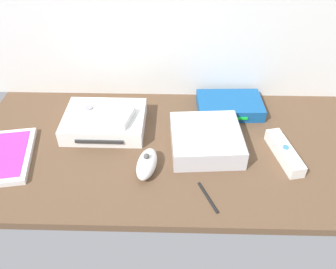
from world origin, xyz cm
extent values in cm
cube|color=brown|center=(0.00, 0.00, -1.00)|extent=(100.00, 48.00, 2.00)
cube|color=white|center=(-16.95, 7.17, 2.20)|extent=(21.11, 16.14, 4.40)
cube|color=#2D2D2D|center=(-17.01, -1.03, 2.20)|extent=(12.00, 0.68, 0.80)
cube|color=silver|center=(9.42, -0.39, 2.50)|extent=(18.14, 18.14, 5.00)
cube|color=silver|center=(9.42, -0.39, 5.15)|extent=(17.42, 17.42, 0.30)
cube|color=white|center=(-39.91, -5.48, 0.70)|extent=(16.79, 21.13, 1.40)
cube|color=#B233B2|center=(-39.91, -5.48, 1.48)|extent=(13.90, 18.07, 0.16)
cube|color=#145193|center=(17.04, 16.08, 1.70)|extent=(18.45, 12.68, 3.40)
cube|color=#19D833|center=(17.28, 9.88, 1.70)|extent=(8.01, 0.71, 0.60)
cube|color=white|center=(28.15, -3.07, 1.50)|extent=(6.74, 15.23, 3.00)
cylinder|color=#387FDB|center=(28.15, -3.07, 3.20)|extent=(1.40, 1.40, 0.40)
ellipsoid|color=white|center=(-4.68, -8.30, 2.00)|extent=(5.86, 10.55, 4.00)
sphere|color=#4C4C4C|center=(-4.68, -8.30, 4.40)|extent=(1.40, 1.40, 1.40)
cube|color=white|center=(-16.65, 6.11, 5.40)|extent=(15.90, 11.23, 2.00)
cylinder|color=#99999E|center=(-20.53, 7.07, 6.60)|extent=(2.42, 2.42, 0.40)
cylinder|color=black|center=(9.06, -16.31, 0.35)|extent=(4.24, 8.53, 0.70)
camera|label=1|loc=(1.64, -65.70, 58.85)|focal=37.41mm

